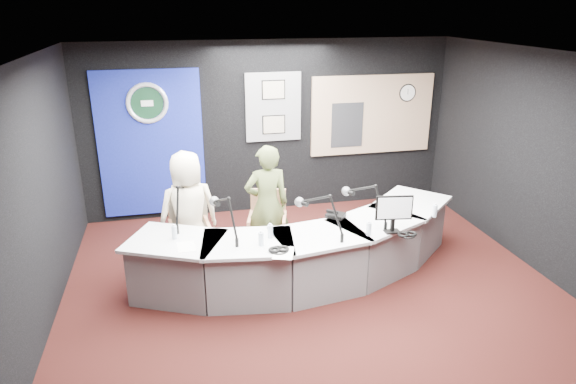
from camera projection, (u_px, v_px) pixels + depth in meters
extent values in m
plane|color=black|center=(319.00, 300.00, 6.11)|extent=(6.00, 6.00, 0.00)
cube|color=silver|center=(325.00, 59.00, 5.14)|extent=(6.00, 6.00, 0.02)
cube|color=black|center=(270.00, 128.00, 8.37)|extent=(6.00, 0.02, 2.80)
cube|color=black|center=(472.00, 368.00, 2.88)|extent=(6.00, 0.02, 2.80)
cube|color=black|center=(27.00, 213.00, 5.00)|extent=(0.02, 6.00, 2.80)
cube|color=black|center=(558.00, 171.00, 6.24)|extent=(0.02, 6.00, 2.80)
cube|color=navy|center=(151.00, 144.00, 8.00)|extent=(1.60, 0.05, 2.30)
torus|color=silver|center=(147.00, 103.00, 7.74)|extent=(0.63, 0.07, 0.63)
cylinder|color=black|center=(147.00, 103.00, 7.74)|extent=(0.48, 0.01, 0.48)
cube|color=slate|center=(273.00, 107.00, 8.23)|extent=(0.90, 0.04, 1.10)
cube|color=gray|center=(274.00, 90.00, 8.10)|extent=(0.34, 0.02, 0.27)
cube|color=gray|center=(274.00, 125.00, 8.30)|extent=(0.34, 0.02, 0.27)
cube|color=tan|center=(372.00, 115.00, 8.65)|extent=(2.12, 0.06, 1.32)
cube|color=#FFD5A1|center=(372.00, 115.00, 8.64)|extent=(2.00, 0.02, 1.20)
cube|color=black|center=(347.00, 125.00, 8.58)|extent=(0.55, 0.02, 0.75)
cylinder|color=white|center=(408.00, 93.00, 8.62)|extent=(0.28, 0.01, 0.28)
cube|color=gray|center=(189.00, 217.00, 6.88)|extent=(0.51, 0.14, 0.70)
imported|color=beige|center=(188.00, 212.00, 6.59)|extent=(0.87, 0.67, 1.60)
imported|color=#505C30|center=(267.00, 205.00, 6.78)|extent=(0.61, 0.42, 1.63)
cube|color=black|center=(394.00, 207.00, 6.01)|extent=(0.44, 0.09, 0.30)
cube|color=black|center=(336.00, 215.00, 6.55)|extent=(0.28, 0.28, 0.06)
torus|color=black|center=(407.00, 234.00, 6.03)|extent=(0.21, 0.21, 0.04)
torus|color=black|center=(279.00, 249.00, 5.66)|extent=(0.24, 0.24, 0.04)
cube|color=white|center=(186.00, 247.00, 5.76)|extent=(0.21, 0.29, 0.00)
cube|color=white|center=(283.00, 253.00, 5.62)|extent=(0.31, 0.37, 0.00)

